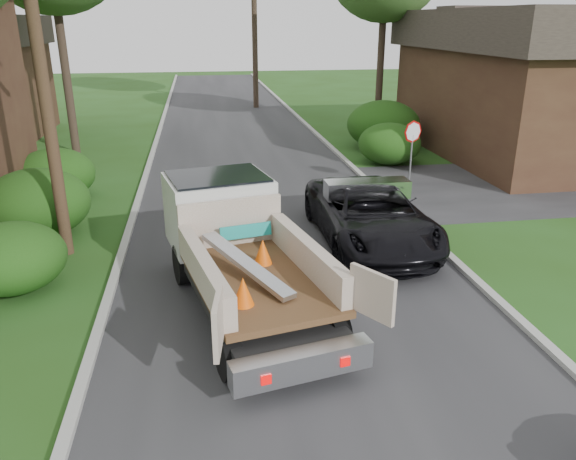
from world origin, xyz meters
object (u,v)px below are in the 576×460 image
(utility_pole, at_px, (38,43))
(house_right, at_px, (544,81))
(stop_sign, at_px, (412,141))
(flatbed_truck, at_px, (233,237))
(black_pickup, at_px, (370,215))

(utility_pole, height_order, house_right, utility_pole)
(stop_sign, distance_m, house_right, 9.37)
(stop_sign, bearing_deg, flatbed_truck, -133.76)
(stop_sign, xyz_separation_m, house_right, (7.80, 5.00, 1.38))
(flatbed_truck, height_order, black_pickup, flatbed_truck)
(stop_sign, relative_size, house_right, 0.19)
(house_right, xyz_separation_m, flatbed_truck, (-14.39, -11.88, -1.87))
(flatbed_truck, bearing_deg, stop_sign, 34.19)
(stop_sign, distance_m, flatbed_truck, 9.54)
(utility_pole, relative_size, house_right, 0.77)
(utility_pole, distance_m, flatbed_truck, 6.32)
(utility_pole, xyz_separation_m, black_pickup, (7.88, -0.48, -4.37))
(utility_pole, xyz_separation_m, house_right, (18.48, 9.02, -2.01))
(house_right, bearing_deg, stop_sign, -147.34)
(house_right, distance_m, flatbed_truck, 18.75)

